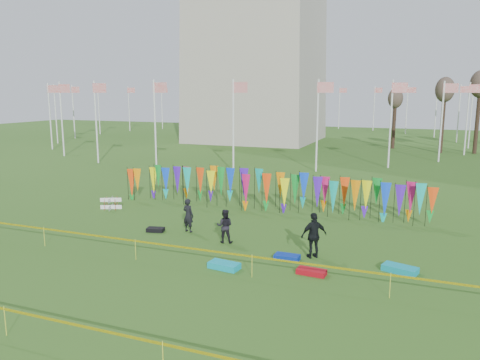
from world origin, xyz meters
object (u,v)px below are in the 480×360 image
(kite_bag_blue, at_px, (287,257))
(kite_bag_teal, at_px, (400,269))
(kite_bag_turquoise, at_px, (224,266))
(kite_bag_red, at_px, (311,272))
(person_right, at_px, (314,235))
(kite_bag_black, at_px, (156,230))
(person_mid, at_px, (225,226))
(box_kite, at_px, (111,203))
(person_left, at_px, (188,215))

(kite_bag_blue, bearing_deg, kite_bag_teal, 3.47)
(kite_bag_turquoise, xyz_separation_m, kite_bag_blue, (2.05, 1.87, -0.01))
(kite_bag_red, bearing_deg, kite_bag_teal, 25.07)
(person_right, relative_size, kite_bag_blue, 1.89)
(kite_bag_black, height_order, kite_bag_teal, kite_bag_teal)
(person_mid, xyz_separation_m, kite_bag_blue, (3.32, -1.16, -0.68))
(kite_bag_blue, height_order, kite_bag_teal, kite_bag_teal)
(kite_bag_turquoise, relative_size, kite_bag_red, 1.10)
(person_mid, distance_m, kite_bag_blue, 3.58)
(box_kite, xyz_separation_m, person_left, (6.45, -2.41, 0.49))
(person_left, relative_size, kite_bag_black, 2.00)
(person_left, bearing_deg, person_right, -178.52)
(person_right, xyz_separation_m, kite_bag_teal, (3.50, -0.39, -0.85))
(person_left, height_order, kite_bag_turquoise, person_left)
(person_left, distance_m, person_mid, 2.53)
(person_mid, xyz_separation_m, kite_bag_teal, (7.78, -0.89, -0.67))
(box_kite, xyz_separation_m, kite_bag_black, (4.89, -2.99, -0.26))
(box_kite, bearing_deg, kite_bag_teal, -14.21)
(person_left, bearing_deg, person_mid, 172.44)
(kite_bag_blue, height_order, kite_bag_red, kite_bag_blue)
(person_left, bearing_deg, box_kite, -7.07)
(box_kite, height_order, kite_bag_red, box_kite)
(box_kite, relative_size, kite_bag_teal, 0.55)
(kite_bag_red, xyz_separation_m, kite_bag_black, (-8.55, 2.69, -0.00))
(person_mid, distance_m, kite_bag_black, 3.99)
(person_right, relative_size, kite_bag_turquoise, 1.60)
(person_left, relative_size, kite_bag_teal, 1.31)
(kite_bag_black, bearing_deg, box_kite, 148.60)
(box_kite, height_order, person_right, person_right)
(kite_bag_red, bearing_deg, kite_bag_black, 162.54)
(person_mid, height_order, kite_bag_blue, person_mid)
(kite_bag_red, bearing_deg, kite_bag_blue, 137.39)
(person_right, xyz_separation_m, kite_bag_black, (-8.20, 0.82, -0.88))
(person_left, xyz_separation_m, kite_bag_teal, (10.15, -1.80, -0.72))
(person_left, height_order, kite_bag_teal, person_left)
(person_right, height_order, kite_bag_turquoise, person_right)
(person_mid, height_order, kite_bag_teal, person_mid)
(person_right, xyz_separation_m, kite_bag_red, (0.35, -1.87, -0.87))
(box_kite, distance_m, person_mid, 9.43)
(kite_bag_blue, xyz_separation_m, kite_bag_black, (-7.24, 1.49, -0.01))
(person_left, height_order, person_right, person_right)
(kite_bag_black, xyz_separation_m, kite_bag_teal, (11.70, -1.22, 0.03))
(kite_bag_red, relative_size, kite_bag_black, 1.30)
(kite_bag_turquoise, relative_size, kite_bag_teal, 0.94)
(kite_bag_turquoise, height_order, kite_bag_blue, kite_bag_turquoise)
(box_kite, distance_m, person_left, 6.90)
(person_mid, distance_m, kite_bag_teal, 7.86)
(box_kite, bearing_deg, person_right, -16.21)
(kite_bag_red, bearing_deg, kite_bag_turquoise, -168.85)
(person_right, height_order, kite_bag_black, person_right)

